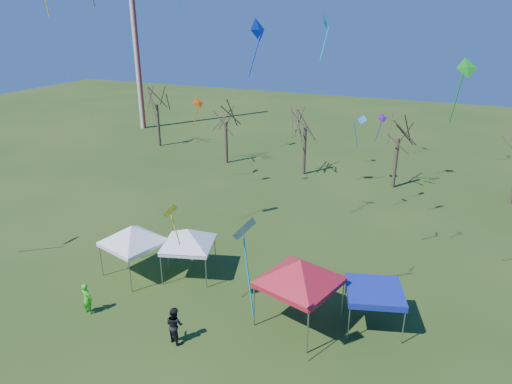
{
  "coord_description": "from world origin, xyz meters",
  "views": [
    {
      "loc": [
        9.77,
        -15.58,
        14.39
      ],
      "look_at": [
        1.81,
        3.0,
        6.46
      ],
      "focal_mm": 32.0,
      "sensor_mm": 36.0,
      "label": 1
    }
  ],
  "objects_px": {
    "tent_red": "(300,264)",
    "tree_3": "(401,120)",
    "tree_1": "(225,107)",
    "tree_2": "(306,109)",
    "tent_white_mid": "(188,232)",
    "person_green": "(87,299)",
    "tree_0": "(156,89)",
    "radio_mast": "(135,30)",
    "person_dark": "(175,325)",
    "tent_blue": "(375,292)",
    "tent_white_west": "(132,229)"
  },
  "relations": [
    {
      "from": "tree_3",
      "to": "person_dark",
      "type": "xyz_separation_m",
      "value": [
        -6.61,
        -25.08,
        -5.16
      ]
    },
    {
      "from": "tent_white_mid",
      "to": "tent_red",
      "type": "relative_size",
      "value": 0.83
    },
    {
      "from": "tree_3",
      "to": "tent_white_west",
      "type": "distance_m",
      "value": 24.31
    },
    {
      "from": "tree_3",
      "to": "tent_red",
      "type": "distance_m",
      "value": 21.76
    },
    {
      "from": "radio_mast",
      "to": "tent_red",
      "type": "distance_m",
      "value": 46.01
    },
    {
      "from": "person_green",
      "to": "tree_0",
      "type": "bearing_deg",
      "value": -56.26
    },
    {
      "from": "tent_white_mid",
      "to": "person_green",
      "type": "relative_size",
      "value": 2.18
    },
    {
      "from": "tree_0",
      "to": "tree_1",
      "type": "relative_size",
      "value": 1.12
    },
    {
      "from": "tree_1",
      "to": "tent_white_west",
      "type": "xyz_separation_m",
      "value": [
        4.79,
        -21.5,
        -2.87
      ]
    },
    {
      "from": "tent_white_west",
      "to": "tree_3",
      "type": "bearing_deg",
      "value": 60.11
    },
    {
      "from": "tent_white_west",
      "to": "tent_white_mid",
      "type": "relative_size",
      "value": 1.06
    },
    {
      "from": "tent_white_west",
      "to": "person_green",
      "type": "xyz_separation_m",
      "value": [
        0.09,
        -4.09,
        -2.07
      ]
    },
    {
      "from": "tree_1",
      "to": "person_dark",
      "type": "xyz_separation_m",
      "value": [
        10.19,
        -25.69,
        -4.87
      ]
    },
    {
      "from": "tent_white_mid",
      "to": "person_dark",
      "type": "height_order",
      "value": "tent_white_mid"
    },
    {
      "from": "tent_white_west",
      "to": "tent_blue",
      "type": "bearing_deg",
      "value": 2.65
    },
    {
      "from": "tree_3",
      "to": "person_dark",
      "type": "height_order",
      "value": "tree_3"
    },
    {
      "from": "tent_blue",
      "to": "person_green",
      "type": "height_order",
      "value": "tent_blue"
    },
    {
      "from": "tree_1",
      "to": "tent_blue",
      "type": "distance_m",
      "value": 28.12
    },
    {
      "from": "tent_red",
      "to": "person_dark",
      "type": "xyz_separation_m",
      "value": [
        -4.87,
        -3.56,
        -2.42
      ]
    },
    {
      "from": "tree_1",
      "to": "tent_white_mid",
      "type": "xyz_separation_m",
      "value": [
        7.75,
        -20.29,
        -3.03
      ]
    },
    {
      "from": "tent_red",
      "to": "tree_3",
      "type": "bearing_deg",
      "value": 85.38
    },
    {
      "from": "tree_1",
      "to": "tent_red",
      "type": "height_order",
      "value": "tree_1"
    },
    {
      "from": "tent_red",
      "to": "tent_blue",
      "type": "height_order",
      "value": "tent_red"
    },
    {
      "from": "tent_white_west",
      "to": "tent_blue",
      "type": "xyz_separation_m",
      "value": [
        13.66,
        0.63,
        -1.0
      ]
    },
    {
      "from": "tree_0",
      "to": "radio_mast",
      "type": "bearing_deg",
      "value": 137.23
    },
    {
      "from": "person_dark",
      "to": "radio_mast",
      "type": "bearing_deg",
      "value": -34.5
    },
    {
      "from": "tree_1",
      "to": "tree_2",
      "type": "xyz_separation_m",
      "value": [
        8.4,
        -0.27,
        0.5
      ]
    },
    {
      "from": "radio_mast",
      "to": "tree_3",
      "type": "xyz_separation_m",
      "value": [
        34.03,
        -9.96,
        -6.42
      ]
    },
    {
      "from": "tree_1",
      "to": "tree_2",
      "type": "relative_size",
      "value": 0.92
    },
    {
      "from": "tree_0",
      "to": "tent_blue",
      "type": "bearing_deg",
      "value": -39.6
    },
    {
      "from": "tent_red",
      "to": "person_green",
      "type": "distance_m",
      "value": 11.04
    },
    {
      "from": "tree_2",
      "to": "tent_blue",
      "type": "relative_size",
      "value": 2.48
    },
    {
      "from": "radio_mast",
      "to": "tent_red",
      "type": "relative_size",
      "value": 5.54
    },
    {
      "from": "tree_0",
      "to": "person_green",
      "type": "relative_size",
      "value": 4.93
    },
    {
      "from": "tent_white_mid",
      "to": "tent_red",
      "type": "height_order",
      "value": "tent_red"
    },
    {
      "from": "tent_white_west",
      "to": "tent_red",
      "type": "xyz_separation_m",
      "value": [
        10.27,
        -0.62,
        0.42
      ]
    },
    {
      "from": "tent_blue",
      "to": "person_dark",
      "type": "xyz_separation_m",
      "value": [
        -8.25,
        -4.82,
        -1.0
      ]
    },
    {
      "from": "radio_mast",
      "to": "tree_0",
      "type": "relative_size",
      "value": 2.96
    },
    {
      "from": "tree_3",
      "to": "tree_0",
      "type": "bearing_deg",
      "value": 172.92
    },
    {
      "from": "tree_3",
      "to": "tent_red",
      "type": "height_order",
      "value": "tree_3"
    },
    {
      "from": "tree_3",
      "to": "person_dark",
      "type": "relative_size",
      "value": 4.3
    },
    {
      "from": "tree_2",
      "to": "tree_3",
      "type": "bearing_deg",
      "value": -2.27
    },
    {
      "from": "tree_1",
      "to": "tree_3",
      "type": "height_order",
      "value": "tree_3"
    },
    {
      "from": "tree_0",
      "to": "tent_white_mid",
      "type": "distance_m",
      "value": 29.36
    },
    {
      "from": "tree_0",
      "to": "tree_3",
      "type": "relative_size",
      "value": 1.07
    },
    {
      "from": "tree_1",
      "to": "radio_mast",
      "type": "bearing_deg",
      "value": 151.52
    },
    {
      "from": "tent_white_mid",
      "to": "tent_blue",
      "type": "bearing_deg",
      "value": -3.09
    },
    {
      "from": "tent_white_mid",
      "to": "tree_2",
      "type": "bearing_deg",
      "value": 88.14
    },
    {
      "from": "tent_white_west",
      "to": "radio_mast",
      "type": "bearing_deg",
      "value": 125.52
    },
    {
      "from": "tree_1",
      "to": "tent_white_west",
      "type": "height_order",
      "value": "tree_1"
    }
  ]
}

